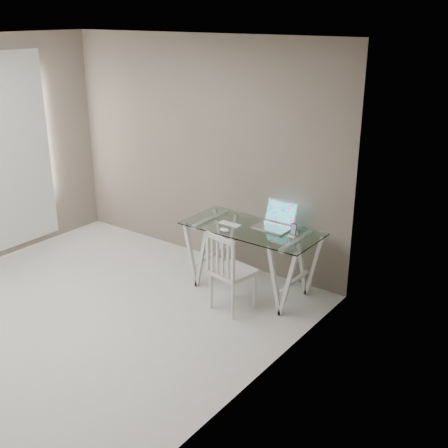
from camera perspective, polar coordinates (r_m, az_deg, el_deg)
The scene contains 7 objects.
room at distance 5.29m, azimuth -18.24°, elevation 6.53°, with size 4.50×4.52×2.71m.
desk at distance 6.17m, azimuth 2.78°, elevation -3.54°, with size 1.50×0.70×0.75m.
chair at distance 5.71m, azimuth 0.41°, elevation -4.58°, with size 0.45×0.45×0.87m.
laptop at distance 6.07m, azimuth 5.32°, elevation 0.31°, with size 0.38×0.36×0.26m.
keyboard at distance 6.12m, azimuth 0.57°, elevation -0.02°, with size 0.27×0.11×0.01m, color silver.
mouse at distance 5.92m, azimuth 0.03°, elevation -0.60°, with size 0.11×0.07×0.04m, color white.
phone_dock at distance 5.82m, azimuth 7.03°, elevation -0.93°, with size 0.08×0.08×0.14m.
Camera 1 is at (4.15, -2.94, 2.94)m, focal length 45.00 mm.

